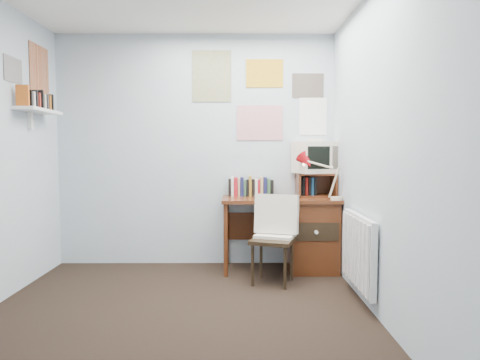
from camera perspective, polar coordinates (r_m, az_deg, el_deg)
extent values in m
plane|color=black|center=(3.22, -8.92, -18.96)|extent=(3.50, 3.50, 0.00)
cube|color=silver|center=(4.70, -5.93, 3.94)|extent=(3.00, 0.02, 2.50)
cube|color=silver|center=(3.11, 19.32, 3.72)|extent=(0.02, 3.50, 2.50)
cube|color=#562813|center=(4.46, 5.37, -2.59)|extent=(1.20, 0.55, 0.03)
cube|color=#562813|center=(4.56, 9.50, -7.31)|extent=(0.50, 0.50, 0.72)
cylinder|color=#562813|center=(4.27, -1.92, -8.05)|extent=(0.04, 0.04, 0.72)
cylinder|color=#562813|center=(4.73, -1.77, -6.86)|extent=(0.04, 0.04, 0.72)
cube|color=#562813|center=(4.74, 2.01, -6.15)|extent=(0.64, 0.02, 0.30)
cube|color=black|center=(4.06, 4.37, -8.08)|extent=(0.52, 0.51, 0.81)
cube|color=#B40C14|center=(4.31, 12.79, 0.18)|extent=(0.34, 0.31, 0.43)
cube|color=#562813|center=(4.61, 10.07, -0.64)|extent=(0.40, 0.30, 0.25)
cube|color=beige|center=(4.62, 9.90, 3.17)|extent=(0.47, 0.45, 0.36)
cube|color=#562813|center=(4.61, 2.18, -0.77)|extent=(0.60, 0.14, 0.22)
cube|color=white|center=(3.72, 15.54, -9.09)|extent=(0.09, 0.80, 0.60)
cube|color=white|center=(4.45, -25.28, 8.35)|extent=(0.20, 0.62, 0.24)
cube|color=white|center=(4.72, 2.66, 11.26)|extent=(1.20, 0.01, 0.90)
cube|color=white|center=(4.54, -26.53, 13.06)|extent=(0.01, 0.70, 0.60)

